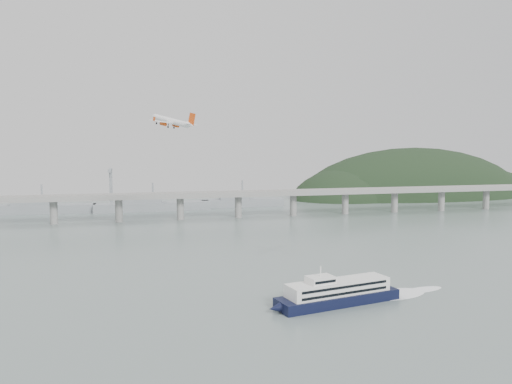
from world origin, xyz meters
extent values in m
plane|color=slate|center=(0.00, 0.00, 0.00)|extent=(900.00, 900.00, 0.00)
cube|color=gray|center=(0.00, 200.00, 20.00)|extent=(800.00, 22.00, 2.20)
cube|color=gray|center=(0.00, 189.50, 22.00)|extent=(800.00, 0.60, 1.80)
cube|color=gray|center=(0.00, 210.50, 22.00)|extent=(800.00, 0.60, 1.80)
cylinder|color=gray|center=(-130.00, 200.00, 9.50)|extent=(6.00, 6.00, 21.00)
cylinder|color=gray|center=(-80.00, 200.00, 9.50)|extent=(6.00, 6.00, 21.00)
cylinder|color=gray|center=(-30.00, 200.00, 9.50)|extent=(6.00, 6.00, 21.00)
cylinder|color=gray|center=(20.00, 200.00, 9.50)|extent=(6.00, 6.00, 21.00)
cylinder|color=gray|center=(70.00, 200.00, 9.50)|extent=(6.00, 6.00, 21.00)
cylinder|color=gray|center=(120.00, 200.00, 9.50)|extent=(6.00, 6.00, 21.00)
cylinder|color=gray|center=(170.00, 200.00, 9.50)|extent=(6.00, 6.00, 21.00)
cylinder|color=gray|center=(220.00, 200.00, 9.50)|extent=(6.00, 6.00, 21.00)
cylinder|color=gray|center=(270.00, 200.00, 9.50)|extent=(6.00, 6.00, 21.00)
ellipsoid|color=black|center=(270.00, 330.00, -18.00)|extent=(320.00, 150.00, 156.00)
ellipsoid|color=black|center=(175.00, 320.00, -12.00)|extent=(140.00, 110.00, 96.00)
ellipsoid|color=black|center=(360.00, 340.00, -25.00)|extent=(220.00, 140.00, 120.00)
cube|color=gray|center=(-150.00, 270.00, 4.00)|extent=(95.67, 20.15, 8.00)
cube|color=gray|center=(-159.50, 270.00, 12.00)|extent=(33.90, 15.02, 8.00)
cylinder|color=gray|center=(-150.00, 270.00, 20.00)|extent=(1.60, 1.60, 14.00)
cube|color=gray|center=(-50.00, 265.00, 4.00)|extent=(110.55, 21.43, 8.00)
cube|color=gray|center=(-61.00, 265.00, 12.00)|extent=(39.01, 16.73, 8.00)
cylinder|color=gray|center=(-50.00, 265.00, 20.00)|extent=(1.60, 1.60, 14.00)
cube|color=gray|center=(40.00, 275.00, 4.00)|extent=(85.00, 13.60, 8.00)
cube|color=gray|center=(31.50, 275.00, 12.00)|extent=(29.75, 11.90, 8.00)
cylinder|color=gray|center=(40.00, 275.00, 20.00)|extent=(1.60, 1.60, 14.00)
cube|color=gray|center=(-90.00, 300.00, 20.00)|extent=(3.00, 3.00, 40.00)
cube|color=gray|center=(-90.00, 290.00, 38.00)|extent=(3.00, 28.00, 3.00)
cube|color=black|center=(9.74, -40.95, 2.07)|extent=(53.11, 22.37, 4.13)
cone|color=black|center=(-17.62, -46.46, 2.07)|extent=(5.88, 5.07, 4.13)
cube|color=white|center=(9.74, -40.95, 6.72)|extent=(44.60, 18.71, 5.17)
cube|color=black|center=(10.77, -46.06, 8.06)|extent=(38.54, 7.93, 1.03)
cube|color=black|center=(10.77, -46.06, 5.58)|extent=(38.54, 7.93, 1.03)
cube|color=black|center=(8.71, -35.83, 8.06)|extent=(38.54, 7.93, 1.03)
cube|color=black|center=(8.71, -35.83, 5.58)|extent=(38.54, 7.93, 1.03)
cube|color=white|center=(1.64, -42.58, 10.65)|extent=(11.56, 9.14, 2.69)
cube|color=black|center=(2.36, -46.18, 10.65)|extent=(9.14, 1.96, 1.03)
cylinder|color=white|center=(1.64, -42.58, 13.95)|extent=(0.61, 0.61, 4.13)
ellipsoid|color=white|center=(38.11, -35.23, 0.05)|extent=(32.12, 20.47, 0.21)
ellipsoid|color=white|center=(52.30, -32.37, 0.05)|extent=(23.36, 11.71, 0.21)
cylinder|color=white|center=(-44.32, 97.20, 77.82)|extent=(20.40, 24.66, 9.56)
cone|color=white|center=(-54.70, 109.14, 81.23)|extent=(5.80, 5.94, 4.45)
cone|color=white|center=(-33.52, 84.83, 74.79)|extent=(6.57, 6.66, 4.66)
cube|color=white|center=(-43.85, 96.58, 76.62)|extent=(28.97, 26.61, 3.17)
cube|color=white|center=(-34.04, 85.49, 75.70)|extent=(11.18, 10.48, 1.55)
cube|color=#CC420D|center=(-32.80, 84.33, 78.74)|extent=(4.35, 4.41, 7.40)
cylinder|color=#CC420D|center=(-40.92, 101.57, 75.27)|extent=(4.71, 5.08, 3.19)
cylinder|color=black|center=(-42.28, 103.14, 75.72)|extent=(2.30, 2.00, 2.35)
cube|color=white|center=(-40.74, 101.45, 76.26)|extent=(2.03, 2.18, 1.73)
cylinder|color=#CC420D|center=(-49.22, 94.18, 75.84)|extent=(4.71, 5.08, 3.19)
cylinder|color=black|center=(-50.59, 95.75, 76.29)|extent=(2.30, 2.00, 2.35)
cube|color=white|center=(-49.04, 94.06, 76.83)|extent=(2.03, 2.18, 1.73)
cylinder|color=black|center=(-42.21, 98.56, 74.71)|extent=(0.94, 0.81, 2.47)
cylinder|color=black|center=(-42.41, 98.69, 73.62)|extent=(1.21, 1.23, 1.34)
cylinder|color=black|center=(-46.13, 95.06, 74.97)|extent=(0.94, 0.81, 2.47)
cylinder|color=black|center=(-46.33, 95.20, 73.89)|extent=(1.21, 1.23, 1.34)
cylinder|color=black|center=(-52.61, 106.51, 77.61)|extent=(0.94, 0.81, 2.47)
cylinder|color=black|center=(-52.81, 106.65, 76.53)|extent=(1.21, 1.23, 1.34)
cube|color=#CC420D|center=(-29.50, 106.36, 76.50)|extent=(1.62, 1.63, 2.72)
cube|color=#CC420D|center=(-55.16, 83.52, 78.26)|extent=(1.62, 1.63, 2.72)
camera|label=1|loc=(-68.04, -220.29, 62.51)|focal=35.00mm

